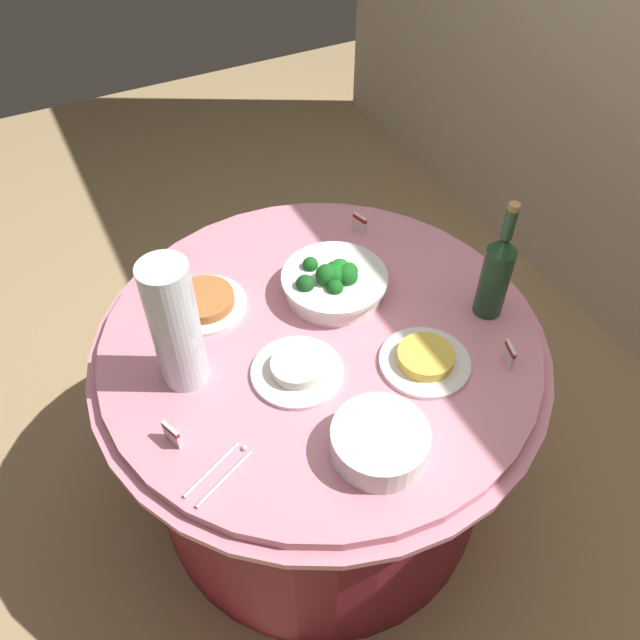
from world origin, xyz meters
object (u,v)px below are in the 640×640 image
object	(u,v)px
serving_tongs	(220,472)
wine_bottle	(496,273)
label_placard_front	(509,353)
label_placard_mid	(171,434)
label_placard_rear	(360,222)
decorative_fruit_vase	(176,331)
broccoli_bowl	(334,281)
food_plate_rice	(297,369)
plate_stack	(380,442)
food_plate_fried_egg	(425,360)
food_plate_peanuts	(204,302)

from	to	relation	value
serving_tongs	wine_bottle	bearing A→B (deg)	99.57
label_placard_front	label_placard_mid	xyz separation A→B (m)	(-0.15, -0.79, 0.00)
label_placard_mid	label_placard_rear	size ratio (longest dim) A/B	1.00
decorative_fruit_vase	serving_tongs	size ratio (longest dim) A/B	2.08
serving_tongs	label_placard_mid	xyz separation A→B (m)	(-0.12, -0.06, 0.03)
broccoli_bowl	decorative_fruit_vase	bearing A→B (deg)	-78.98
broccoli_bowl	food_plate_rice	world-z (taller)	broccoli_bowl
wine_bottle	decorative_fruit_vase	bearing A→B (deg)	-101.12
serving_tongs	food_plate_rice	bearing A→B (deg)	122.89
wine_bottle	serving_tongs	xyz separation A→B (m)	(0.13, -0.79, -0.12)
serving_tongs	label_placard_rear	size ratio (longest dim) A/B	2.98
plate_stack	serving_tongs	bearing A→B (deg)	-107.97
broccoli_bowl	wine_bottle	xyz separation A→B (m)	(0.24, 0.32, 0.09)
decorative_fruit_vase	label_placard_mid	bearing A→B (deg)	-27.46
food_plate_fried_egg	label_placard_front	world-z (taller)	label_placard_front
food_plate_fried_egg	label_placard_rear	size ratio (longest dim) A/B	4.00
food_plate_peanuts	label_placard_mid	xyz separation A→B (m)	(0.36, -0.20, 0.01)
label_placard_front	food_plate_rice	bearing A→B (deg)	-112.92
plate_stack	label_placard_mid	world-z (taller)	plate_stack
broccoli_bowl	food_plate_peanuts	size ratio (longest dim) A/B	1.27
plate_stack	broccoli_bowl	bearing A→B (deg)	163.21
wine_bottle	label_placard_rear	size ratio (longest dim) A/B	6.11
food_plate_fried_egg	label_placard_rear	distance (m)	0.53
food_plate_peanuts	label_placard_rear	size ratio (longest dim) A/B	4.00
food_plate_peanuts	food_plate_fried_egg	world-z (taller)	same
decorative_fruit_vase	label_placard_rear	size ratio (longest dim) A/B	6.18
food_plate_rice	label_placard_rear	xyz separation A→B (m)	(-0.40, 0.40, 0.02)
wine_bottle	serving_tongs	world-z (taller)	wine_bottle
food_plate_rice	food_plate_peanuts	bearing A→B (deg)	-159.34
wine_bottle	food_plate_fried_egg	size ratio (longest dim) A/B	1.53
wine_bottle	food_plate_rice	distance (m)	0.54
food_plate_rice	label_placard_mid	xyz separation A→B (m)	(0.05, -0.32, 0.02)
food_plate_rice	serving_tongs	bearing A→B (deg)	-57.11
decorative_fruit_vase	label_placard_mid	size ratio (longest dim) A/B	6.18
decorative_fruit_vase	food_plate_rice	xyz separation A→B (m)	(0.12, 0.23, -0.14)
broccoli_bowl	decorative_fruit_vase	world-z (taller)	decorative_fruit_vase
food_plate_fried_egg	label_placard_mid	xyz separation A→B (m)	(-0.06, -0.61, 0.02)
wine_bottle	label_placard_mid	distance (m)	0.86
label_placard_front	food_plate_fried_egg	bearing A→B (deg)	-115.13
label_placard_front	wine_bottle	bearing A→B (deg)	158.64
wine_bottle	food_plate_fried_egg	world-z (taller)	wine_bottle
serving_tongs	label_placard_rear	distance (m)	0.87
broccoli_bowl	label_placard_mid	bearing A→B (deg)	-64.48
food_plate_peanuts	label_placard_rear	bearing A→B (deg)	100.03
label_placard_front	label_placard_rear	world-z (taller)	same
wine_bottle	serving_tongs	size ratio (longest dim) A/B	2.05
wine_bottle	label_placard_mid	bearing A→B (deg)	-88.96
broccoli_bowl	food_plate_rice	size ratio (longest dim) A/B	1.27
label_placard_mid	label_placard_rear	xyz separation A→B (m)	(-0.45, 0.72, 0.00)
serving_tongs	broccoli_bowl	bearing A→B (deg)	128.51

